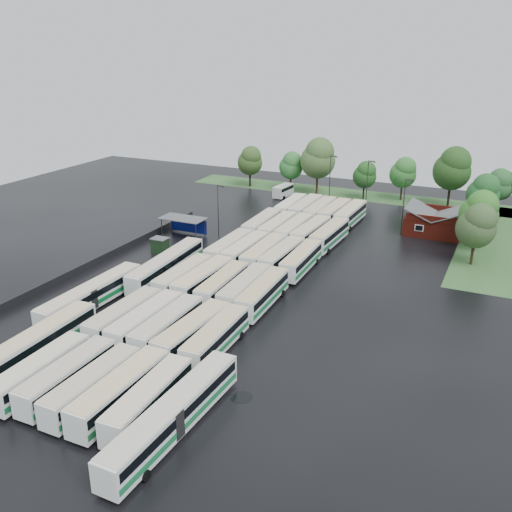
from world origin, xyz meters
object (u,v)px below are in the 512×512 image
at_px(artic_bus_west_a, 31,347).
at_px(artic_bus_east, 174,415).
at_px(minibus, 283,190).
at_px(brick_building, 434,224).

distance_m(artic_bus_west_a, artic_bus_east, 21.24).
height_order(artic_bus_west_a, minibus, artic_bus_west_a).
xyz_separation_m(brick_building, minibus, (-35.70, 13.15, -0.35)).
bearing_deg(brick_building, minibus, 159.78).
bearing_deg(minibus, artic_bus_west_a, -82.04).
relative_size(artic_bus_east, minibus, 2.95).
bearing_deg(artic_bus_west_a, minibus, 90.48).
distance_m(brick_building, artic_bus_east, 70.57).
bearing_deg(artic_bus_east, brick_building, 81.62).
relative_size(artic_bus_west_a, minibus, 2.93).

